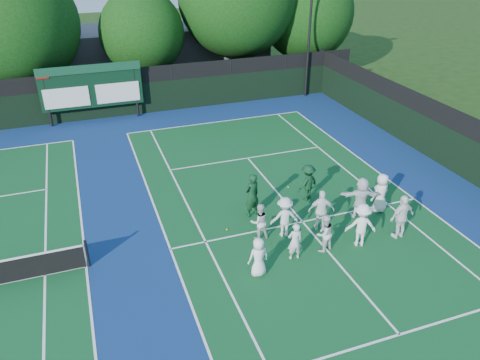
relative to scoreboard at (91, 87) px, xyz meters
name	(u,v)px	position (x,y,z in m)	size (l,w,h in m)	color
ground	(314,235)	(7.01, -15.59, -2.19)	(120.00, 120.00, 0.00)	#1A380F
court_apron	(157,252)	(1.01, -14.59, -2.19)	(34.00, 32.00, 0.01)	navy
near_court	(302,222)	(7.01, -14.59, -2.18)	(11.05, 23.85, 0.01)	#104E22
back_fence	(110,96)	(1.01, 0.41, -0.83)	(34.00, 0.08, 3.00)	black
scoreboard	(91,87)	(0.00, 0.00, 0.00)	(6.00, 0.21, 3.55)	black
clubhouse	(150,53)	(5.01, 8.41, -0.19)	(18.00, 6.00, 4.00)	#545459
light_pole_right	(311,3)	(14.51, 0.11, 4.11)	(1.20, 0.30, 10.12)	black
tree_b	(17,27)	(-3.72, 3.99, 3.00)	(7.90, 7.90, 9.34)	black
tree_c	(144,34)	(4.04, 3.99, 2.08)	(5.67, 5.67, 7.26)	black
tree_d	(239,0)	(10.85, 3.99, 4.00)	(8.31, 8.31, 10.56)	black
tree_e	(308,16)	(16.38, 3.99, 2.63)	(6.87, 6.87, 8.44)	black
tennis_ball_0	(227,229)	(3.92, -14.10, -2.16)	(0.07, 0.07, 0.07)	#CCE81B
tennis_ball_1	(288,187)	(7.67, -11.77, -2.16)	(0.07, 0.07, 0.07)	#CCE81B
tennis_ball_2	(363,239)	(8.65, -16.49, -2.16)	(0.07, 0.07, 0.07)	#CCE81B
tennis_ball_3	(260,253)	(4.59, -15.96, -2.16)	(0.07, 0.07, 0.07)	#CCE81B
player_front_0	(258,257)	(4.10, -17.01, -1.45)	(0.72, 0.47, 1.48)	white
player_front_1	(295,241)	(5.65, -16.62, -1.45)	(0.54, 0.35, 1.48)	silver
player_front_2	(324,233)	(6.87, -16.53, -1.44)	(0.73, 0.57, 1.51)	silver
player_front_3	(361,225)	(8.33, -16.68, -1.31)	(1.14, 0.65, 1.76)	white
player_front_4	(402,217)	(10.05, -16.77, -1.27)	(1.08, 0.45, 1.84)	white
player_back_0	(259,222)	(4.93, -15.01, -1.44)	(0.73, 0.57, 1.50)	silver
player_back_1	(285,217)	(5.91, -15.16, -1.36)	(1.08, 0.62, 1.67)	silver
player_back_2	(321,210)	(7.44, -15.26, -1.32)	(1.02, 0.42, 1.74)	white
player_back_3	(361,197)	(9.41, -14.95, -1.30)	(1.66, 0.53, 1.79)	white
player_back_4	(381,193)	(10.44, -14.86, -1.33)	(0.84, 0.55, 1.73)	white
coach_left	(252,195)	(5.24, -13.41, -1.23)	(0.70, 0.46, 1.93)	#0E351B
coach_right	(308,183)	(7.99, -13.01, -1.35)	(1.09, 0.63, 1.68)	#0E341A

